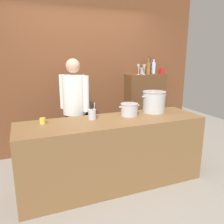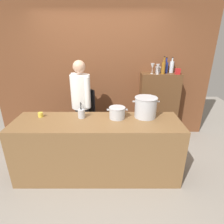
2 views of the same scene
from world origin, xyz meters
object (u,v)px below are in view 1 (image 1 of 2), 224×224
spice_tin_silver (142,71)px  wine_glass_tall (144,67)px  stockpot_small (129,109)px  wine_glass_wide (138,67)px  stockpot_large (154,102)px  wine_bottle_cobalt (149,68)px  wine_bottle_amber (149,68)px  butter_jar (43,121)px  chef (75,106)px  wine_bottle_clear (154,68)px  spice_tin_red (161,71)px  utensil_crock (92,114)px

spice_tin_silver → wine_glass_tall: bearing=-105.0°
stockpot_small → wine_glass_wide: (0.68, 1.03, 0.51)m
stockpot_large → wine_bottle_cobalt: (0.53, 1.04, 0.42)m
wine_glass_wide → wine_glass_tall: bearing=-29.4°
stockpot_large → wine_glass_wide: (0.26, 0.98, 0.45)m
wine_bottle_amber → butter_jar: bearing=-154.3°
wine_bottle_amber → chef: bearing=-165.2°
spice_tin_silver → wine_bottle_amber: bearing=-52.8°
wine_bottle_clear → wine_glass_tall: 0.35m
stockpot_small → wine_glass_tall: wine_glass_tall is taller
chef → wine_bottle_clear: bearing=-111.7°
wine_bottle_amber → spice_tin_red: 0.27m
chef → spice_tin_red: bearing=-117.4°
wine_glass_wide → spice_tin_silver: size_ratio=1.62×
chef → wine_bottle_amber: (1.50, 0.40, 0.51)m
wine_glass_wide → wine_glass_tall: size_ratio=1.03×
stockpot_small → spice_tin_silver: spice_tin_silver is taller
chef → butter_jar: chef is taller
chef → wine_glass_wide: (1.30, 0.42, 0.53)m
wine_glass_tall → spice_tin_silver: size_ratio=1.57×
chef → wine_glass_wide: 1.46m
chef → utensil_crock: chef is taller
stockpot_large → stockpot_small: 0.43m
spice_tin_silver → utensil_crock: bearing=-140.4°
wine_glass_tall → stockpot_large: bearing=-110.8°
stockpot_large → wine_bottle_amber: size_ratio=1.23×
chef → stockpot_large: 1.18m
butter_jar → wine_bottle_amber: wine_bottle_amber is taller
wine_glass_wide → spice_tin_red: bearing=-5.8°
chef → spice_tin_red: chef is taller
wine_glass_tall → spice_tin_red: 0.38m
stockpot_small → wine_bottle_cobalt: (0.95, 1.09, 0.48)m
wine_glass_tall → utensil_crock: bearing=-143.2°
butter_jar → wine_glass_tall: 2.20m
stockpot_large → wine_bottle_cobalt: bearing=63.0°
chef → wine_bottle_amber: 1.63m
spice_tin_red → stockpot_large: bearing=-128.0°
wine_bottle_cobalt → utensil_crock: bearing=-143.7°
wine_bottle_clear → wine_glass_wide: (-0.40, -0.12, 0.02)m
wine_glass_wide → spice_tin_red: size_ratio=1.84×
chef → stockpot_small: size_ratio=5.52×
chef → spice_tin_red: size_ratio=15.82×
stockpot_small → wine_bottle_amber: wine_bottle_amber is taller
chef → stockpot_large: size_ratio=4.25×
wine_bottle_amber → wine_glass_wide: wine_bottle_amber is taller
wine_bottle_clear → spice_tin_silver: bearing=-172.2°
chef → wine_bottle_cobalt: chef is taller
utensil_crock → spice_tin_red: size_ratio=2.32×
utensil_crock → spice_tin_red: spice_tin_red is taller
wine_bottle_clear → wine_bottle_cobalt: (-0.13, -0.06, -0.00)m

